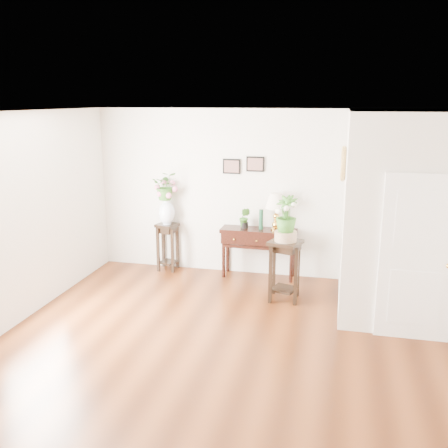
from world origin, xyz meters
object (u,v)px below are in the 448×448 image
(table_lamp, at_px, (276,209))
(plant_stand_b, at_px, (285,270))
(console_table, at_px, (258,253))
(plant_stand_a, at_px, (168,247))

(table_lamp, xyz_separation_m, plant_stand_b, (0.26, -0.89, -0.73))
(console_table, bearing_deg, plant_stand_b, -57.84)
(table_lamp, distance_m, plant_stand_a, 2.05)
(plant_stand_a, distance_m, plant_stand_b, 2.33)
(console_table, distance_m, plant_stand_b, 1.04)
(plant_stand_a, bearing_deg, console_table, 0.00)
(console_table, height_order, plant_stand_b, plant_stand_b)
(table_lamp, relative_size, plant_stand_a, 0.75)
(table_lamp, distance_m, plant_stand_b, 1.18)
(console_table, height_order, table_lamp, table_lamp)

